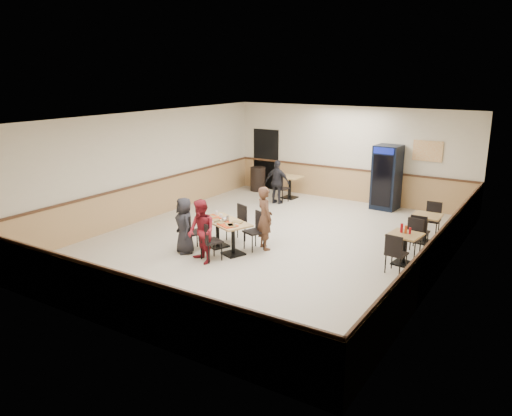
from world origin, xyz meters
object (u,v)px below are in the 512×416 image
Objects in this scene: lone_diner at (277,182)px; diner_man_opposite at (265,218)px; main_table at (225,231)px; diner_woman_left at (184,225)px; back_table at (290,184)px; diner_woman_right at (201,232)px; side_table_near at (404,244)px; trash_bin at (258,179)px; side_table_far at (426,224)px; pepsi_cooler at (387,177)px.

diner_man_opposite is at bearing 112.70° from lone_diner.
diner_woman_left reaches higher than main_table.
diner_woman_right is at bearing -79.52° from back_table.
trash_bin reaches higher than side_table_near.
diner_woman_left is 0.93× the size of diner_woman_right.
back_table reaches higher than main_table.
main_table is at bearing 76.45° from diner_man_opposite.
diner_man_opposite is at bearing -166.16° from side_table_near.
diner_man_opposite reaches higher than side_table_far.
trash_bin is (-2.58, 6.43, -0.29)m from diner_woman_right.
side_table_far is at bearing -23.82° from back_table.
diner_woman_right reaches higher than side_table_near.
diner_man_opposite is at bearing -68.36° from back_table.
side_table_near is at bearing 55.83° from diner_woman_right.
pepsi_cooler is at bearing 113.05° from side_table_near.
diner_man_opposite is at bearing -56.47° from trash_bin.
diner_woman_left is 1.82× the size of side_table_near.
side_table_near is at bearing 56.64° from diner_woman_left.
side_table_far is (4.50, 3.63, -0.18)m from diner_woman_left.
diner_man_opposite is (0.71, 0.60, 0.27)m from main_table.
pepsi_cooler is at bearing 92.73° from main_table.
lone_diner is 1.96× the size of side_table_far.
pepsi_cooler is 2.34× the size of trash_bin.
trash_bin is at bearing -42.04° from lone_diner.
diner_man_opposite is at bearing -141.70° from side_table_far.
side_table_far is at bearing -21.58° from trash_bin.
main_table is 0.94m from diner_woman_left.
diner_woman_left is at bearing -176.89° from diner_woman_right.
side_table_far is at bearing 88.83° from side_table_near.
diner_woman_right is at bearing -134.03° from side_table_far.
diner_woman_left reaches higher than back_table.
side_table_far is 0.85× the size of trash_bin.
diner_man_opposite reaches higher than diner_woman_right.
pepsi_cooler reaches higher than diner_man_opposite.
diner_woman_left is 5.81m from back_table.
main_table is 0.91m from diner_woman_right.
trash_bin is at bearing 158.42° from side_table_far.
trash_bin reaches higher than side_table_far.
diner_man_opposite is (1.41, 1.19, 0.10)m from diner_woman_left.
lone_diner is 5.10m from side_table_far.
pepsi_cooler is at bearing 7.29° from back_table.
diner_woman_left is 0.77m from diner_woman_right.
diner_man_opposite is (0.70, 1.48, 0.05)m from diner_woman_right.
diner_woman_left is at bearing -117.90° from main_table.
lone_diner is 1.89m from trash_bin.
back_table is (-0.41, 5.80, -0.17)m from diner_woman_left.
diner_man_opposite reaches higher than side_table_near.
pepsi_cooler is 4.56m from trash_bin.
lone_diner is at bearing 126.32° from main_table.
lone_diner is 5.74m from side_table_near.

